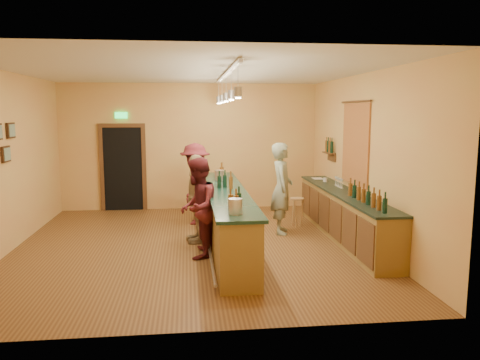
{
  "coord_description": "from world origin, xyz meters",
  "views": [
    {
      "loc": [
        -0.07,
        -8.52,
        2.47
      ],
      "look_at": [
        0.91,
        0.2,
        1.2
      ],
      "focal_mm": 35.0,
      "sensor_mm": 36.0,
      "label": 1
    }
  ],
  "objects": [
    {
      "name": "floor",
      "position": [
        0.0,
        0.0,
        0.0
      ],
      "size": [
        7.0,
        7.0,
        0.0
      ],
      "primitive_type": "plane",
      "color": "#563118",
      "rests_on": "ground"
    },
    {
      "name": "bottle_shelf",
      "position": [
        3.17,
        1.9,
        1.67
      ],
      "size": [
        0.17,
        0.55,
        0.54
      ],
      "color": "#483315",
      "rests_on": "wall_right"
    },
    {
      "name": "wall_front",
      "position": [
        0.0,
        -3.5,
        1.6
      ],
      "size": [
        6.5,
        0.02,
        3.2
      ],
      "primitive_type": "cube",
      "color": "#D48A4F",
      "rests_on": "floor"
    },
    {
      "name": "bar_stool",
      "position": [
        2.29,
        1.29,
        0.48
      ],
      "size": [
        0.3,
        0.3,
        0.62
      ],
      "rotation": [
        0.0,
        0.0,
        0.36
      ],
      "color": "#B0734F",
      "rests_on": "floor"
    },
    {
      "name": "doorway",
      "position": [
        -1.7,
        3.47,
        1.13
      ],
      "size": [
        1.15,
        0.09,
        2.48
      ],
      "color": "black",
      "rests_on": "wall_back"
    },
    {
      "name": "ceiling",
      "position": [
        0.0,
        0.0,
        3.2
      ],
      "size": [
        6.5,
        7.0,
        0.02
      ],
      "primitive_type": "cube",
      "color": "silver",
      "rests_on": "wall_back"
    },
    {
      "name": "wall_back",
      "position": [
        0.0,
        3.5,
        1.6
      ],
      "size": [
        6.5,
        0.02,
        3.2
      ],
      "primitive_type": "cube",
      "color": "#D48A4F",
      "rests_on": "floor"
    },
    {
      "name": "wall_right",
      "position": [
        3.25,
        0.0,
        1.6
      ],
      "size": [
        0.02,
        7.0,
        3.2
      ],
      "primitive_type": "cube",
      "color": "#D48A4F",
      "rests_on": "floor"
    },
    {
      "name": "customer_b",
      "position": [
        0.09,
        0.28,
        0.85
      ],
      "size": [
        0.52,
        1.03,
        1.69
      ],
      "primitive_type": "imported",
      "rotation": [
        0.0,
        0.0,
        -1.45
      ],
      "color": "#997A51",
      "rests_on": "floor"
    },
    {
      "name": "tapestry",
      "position": [
        3.23,
        0.4,
        1.85
      ],
      "size": [
        0.03,
        1.4,
        1.6
      ],
      "primitive_type": "cube",
      "color": "maroon",
      "rests_on": "wall_right"
    },
    {
      "name": "customer_c",
      "position": [
        0.09,
        1.8,
        0.9
      ],
      "size": [
        0.91,
        1.28,
        1.8
      ],
      "primitive_type": "imported",
      "rotation": [
        0.0,
        0.0,
        -1.79
      ],
      "color": "#59191E",
      "rests_on": "floor"
    },
    {
      "name": "bartender",
      "position": [
        1.83,
        0.75,
        0.93
      ],
      "size": [
        0.55,
        0.74,
        1.87
      ],
      "primitive_type": "imported",
      "rotation": [
        0.0,
        0.0,
        1.41
      ],
      "color": "gray",
      "rests_on": "floor"
    },
    {
      "name": "tasting_bar",
      "position": [
        0.64,
        -0.0,
        0.61
      ],
      "size": [
        0.73,
        5.1,
        1.38
      ],
      "color": "brown",
      "rests_on": "floor"
    },
    {
      "name": "wall_left",
      "position": [
        -3.25,
        0.0,
        1.6
      ],
      "size": [
        0.02,
        7.0,
        3.2
      ],
      "primitive_type": "cube",
      "color": "#D48A4F",
      "rests_on": "floor"
    },
    {
      "name": "pendant_track",
      "position": [
        0.64,
        -0.0,
        2.98
      ],
      "size": [
        0.11,
        4.6,
        0.5
      ],
      "color": "silver",
      "rests_on": "ceiling"
    },
    {
      "name": "back_counter",
      "position": [
        2.97,
        0.18,
        0.49
      ],
      "size": [
        0.6,
        4.55,
        1.27
      ],
      "color": "brown",
      "rests_on": "floor"
    },
    {
      "name": "customer_a",
      "position": [
        0.09,
        -0.68,
        0.86
      ],
      "size": [
        0.82,
        0.96,
        1.72
      ],
      "primitive_type": "imported",
      "rotation": [
        0.0,
        0.0,
        -1.79
      ],
      "color": "#59191E",
      "rests_on": "floor"
    }
  ]
}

